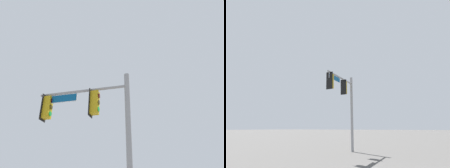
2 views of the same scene
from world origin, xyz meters
The scene contains 1 object.
signal_pole_near centered at (-6.88, -5.57, 4.49)m, with size 4.45×0.56×6.64m.
Camera 2 is at (6.35, 0.84, 1.99)m, focal length 28.00 mm.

